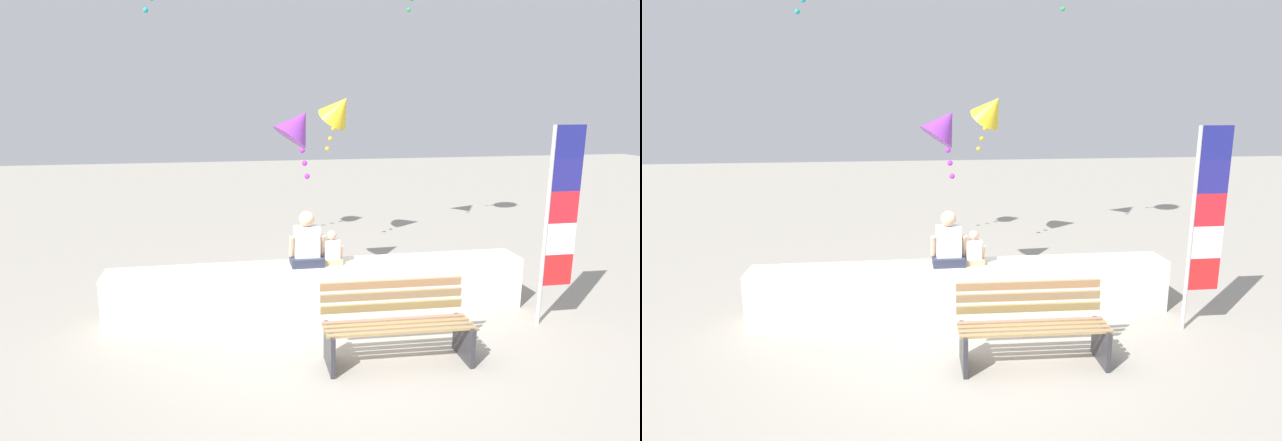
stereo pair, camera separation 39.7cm
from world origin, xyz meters
TOP-DOWN VIEW (x-y plane):
  - ground_plane at (0.00, 0.00)m, footprint 40.00×40.00m
  - seawall_ledge at (0.00, 0.88)m, footprint 5.67×0.56m
  - park_bench at (0.60, -0.59)m, footprint 1.70×0.66m
  - person_adult at (-0.20, 0.85)m, footprint 0.48×0.35m
  - person_child at (0.14, 0.85)m, footprint 0.30×0.22m
  - flag_banner at (2.92, 0.05)m, footprint 0.45×0.05m
  - kite_yellow at (0.93, 4.16)m, footprint 1.00×1.00m
  - kite_purple at (-0.14, 2.08)m, footprint 0.83×0.79m

SIDE VIEW (x-z plane):
  - ground_plane at x=0.00m, z-range 0.00..0.00m
  - seawall_ledge at x=0.00m, z-range 0.00..0.73m
  - park_bench at x=0.60m, z-range -0.02..0.86m
  - person_child at x=0.14m, z-range 0.68..1.14m
  - person_adult at x=-0.20m, z-range 0.65..1.39m
  - flag_banner at x=2.92m, z-range 0.18..2.79m
  - kite_purple at x=-0.14m, z-range 1.98..3.09m
  - kite_yellow at x=0.93m, z-range 2.15..3.30m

